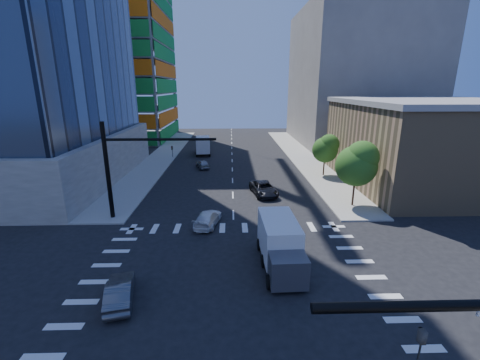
{
  "coord_description": "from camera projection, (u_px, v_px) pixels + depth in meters",
  "views": [
    {
      "loc": [
        -0.18,
        -17.21,
        12.06
      ],
      "look_at": [
        0.54,
        8.0,
        4.72
      ],
      "focal_mm": 24.0,
      "sensor_mm": 36.0,
      "label": 1
    }
  ],
  "objects": [
    {
      "name": "ground",
      "position": [
        235.0,
        289.0,
        19.9
      ],
      "size": [
        160.0,
        160.0,
        0.0
      ],
      "primitive_type": "plane",
      "color": "black",
      "rests_on": "ground"
    },
    {
      "name": "road_markings",
      "position": [
        235.0,
        289.0,
        19.89
      ],
      "size": [
        20.0,
        20.0,
        0.01
      ],
      "primitive_type": "cube",
      "color": "silver",
      "rests_on": "ground"
    },
    {
      "name": "sidewalk_ne",
      "position": [
        300.0,
        155.0,
        58.61
      ],
      "size": [
        5.0,
        60.0,
        0.15
      ],
      "primitive_type": "cube",
      "color": "gray",
      "rests_on": "ground"
    },
    {
      "name": "sidewalk_nw",
      "position": [
        163.0,
        156.0,
        57.92
      ],
      "size": [
        5.0,
        60.0,
        0.15
      ],
      "primitive_type": "cube",
      "color": "gray",
      "rests_on": "ground"
    },
    {
      "name": "construction_building",
      "position": [
        108.0,
        29.0,
        71.71
      ],
      "size": [
        25.16,
        34.5,
        70.6
      ],
      "color": "gray",
      "rests_on": "ground"
    },
    {
      "name": "commercial_building",
      "position": [
        431.0,
        143.0,
        40.21
      ],
      "size": [
        20.5,
        22.5,
        10.6
      ],
      "color": "#8F7853",
      "rests_on": "ground"
    },
    {
      "name": "bg_building_ne",
      "position": [
        356.0,
        78.0,
        69.51
      ],
      "size": [
        24.0,
        30.0,
        28.0
      ],
      "primitive_type": "cube",
      "color": "slate",
      "rests_on": "ground"
    },
    {
      "name": "signal_mast_nw",
      "position": [
        123.0,
        162.0,
        29.12
      ],
      "size": [
        10.2,
        0.4,
        9.0
      ],
      "color": "black",
      "rests_on": "sidewalk_nw"
    },
    {
      "name": "tree_south",
      "position": [
        358.0,
        163.0,
        32.28
      ],
      "size": [
        4.16,
        4.16,
        6.82
      ],
      "color": "#382316",
      "rests_on": "sidewalk_ne"
    },
    {
      "name": "tree_north",
      "position": [
        326.0,
        148.0,
        44.0
      ],
      "size": [
        3.54,
        3.52,
        5.78
      ],
      "color": "#382316",
      "rests_on": "sidewalk_ne"
    },
    {
      "name": "car_nb_far",
      "position": [
        264.0,
        188.0,
        37.16
      ],
      "size": [
        3.37,
        5.65,
        1.47
      ],
      "primitive_type": "imported",
      "rotation": [
        0.0,
        0.0,
        0.19
      ],
      "color": "black",
      "rests_on": "ground"
    },
    {
      "name": "car_sb_near",
      "position": [
        208.0,
        218.0,
        29.0
      ],
      "size": [
        2.71,
        4.73,
        1.29
      ],
      "primitive_type": "imported",
      "rotation": [
        0.0,
        0.0,
        2.93
      ],
      "color": "white",
      "rests_on": "ground"
    },
    {
      "name": "car_sb_mid",
      "position": [
        203.0,
        164.0,
        49.34
      ],
      "size": [
        2.58,
        4.07,
        1.29
      ],
      "primitive_type": "imported",
      "rotation": [
        0.0,
        0.0,
        3.44
      ],
      "color": "gray",
      "rests_on": "ground"
    },
    {
      "name": "car_sb_cross",
      "position": [
        120.0,
        291.0,
        18.58
      ],
      "size": [
        2.28,
        4.29,
        1.34
      ],
      "primitive_type": "imported",
      "rotation": [
        0.0,
        0.0,
        3.36
      ],
      "color": "#4F5054",
      "rests_on": "ground"
    },
    {
      "name": "box_truck_near",
      "position": [
        281.0,
        249.0,
        21.85
      ],
      "size": [
        2.81,
        6.18,
        3.2
      ],
      "rotation": [
        0.0,
        0.0,
        0.04
      ],
      "color": "black",
      "rests_on": "ground"
    },
    {
      "name": "box_truck_far",
      "position": [
        203.0,
        146.0,
        59.75
      ],
      "size": [
        3.21,
        6.4,
        3.24
      ],
      "rotation": [
        0.0,
        0.0,
        3.24
      ],
      "color": "black",
      "rests_on": "ground"
    }
  ]
}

